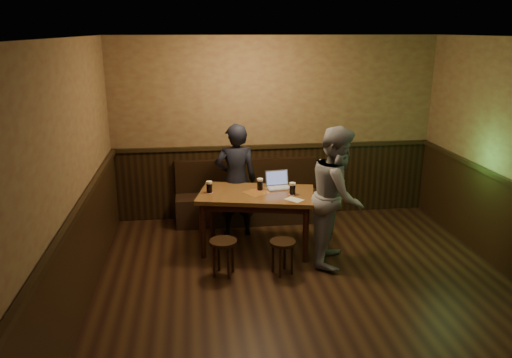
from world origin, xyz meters
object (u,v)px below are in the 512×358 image
at_px(pint_mid, 260,184).
at_px(pint_right, 292,189).
at_px(bench, 248,202).
at_px(pint_left, 209,187).
at_px(person_grey, 337,196).
at_px(stool_left, 223,247).
at_px(person_suit, 236,180).
at_px(pub_table, 256,200).
at_px(laptop, 278,183).
at_px(stool_right, 283,248).

xyz_separation_m(pint_mid, pint_right, (0.39, -0.23, -0.00)).
relative_size(bench, pint_right, 13.41).
relative_size(pint_left, person_grey, 0.09).
distance_m(stool_left, pint_left, 0.94).
relative_size(bench, pint_mid, 13.30).
bearing_deg(person_grey, pint_left, 91.45).
bearing_deg(person_grey, person_suit, 69.79).
height_order(pint_left, pint_mid, pint_mid).
xyz_separation_m(pub_table, laptop, (0.32, 0.18, 0.16)).
relative_size(laptop, person_suit, 0.21).
xyz_separation_m(pint_mid, person_grey, (0.90, -0.58, -0.01)).
height_order(bench, pint_left, pint_left).
relative_size(pub_table, stool_right, 3.87).
bearing_deg(stool_right, person_suit, 108.77).
distance_m(stool_left, person_suit, 1.36).
distance_m(pint_mid, person_grey, 1.07).
bearing_deg(bench, pub_table, -90.00).
xyz_separation_m(stool_right, pint_mid, (-0.16, 0.86, 0.54)).
distance_m(bench, pint_mid, 1.12).
xyz_separation_m(laptop, person_suit, (-0.54, 0.36, -0.04)).
bearing_deg(pub_table, pint_left, -173.68).
relative_size(pint_left, laptop, 0.47).
bearing_deg(pint_right, person_grey, -34.76).
bearing_deg(person_grey, bench, 52.89).
distance_m(bench, pint_right, 1.40).
bearing_deg(stool_right, pub_table, 106.28).
xyz_separation_m(pub_table, pint_left, (-0.62, 0.07, 0.19)).
bearing_deg(stool_left, pub_table, 54.86).
relative_size(stool_right, laptop, 1.24).
distance_m(pub_table, stool_left, 0.92).
height_order(pint_left, person_grey, person_grey).
bearing_deg(bench, person_suit, -113.63).
bearing_deg(pint_right, pub_table, 163.06).
height_order(bench, stool_left, bench).
bearing_deg(person_grey, stool_right, 131.25).
relative_size(pub_table, person_grey, 0.94).
distance_m(pint_right, laptop, 0.35).
height_order(pint_right, laptop, laptop).
xyz_separation_m(pint_right, person_suit, (-0.68, 0.68, -0.07)).
relative_size(pub_table, pint_mid, 10.01).
xyz_separation_m(pub_table, pint_mid, (0.06, 0.10, 0.19)).
bearing_deg(pint_mid, pint_left, -177.96).
bearing_deg(bench, laptop, -69.71).
xyz_separation_m(pint_left, person_grey, (1.58, -0.56, -0.00)).
distance_m(pint_mid, laptop, 0.28).
bearing_deg(pub_table, person_suit, 125.03).
xyz_separation_m(pint_left, person_suit, (0.39, 0.47, -0.07)).
bearing_deg(bench, pint_mid, -86.32).
distance_m(pub_table, person_grey, 1.09).
bearing_deg(stool_left, person_suit, 77.69).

